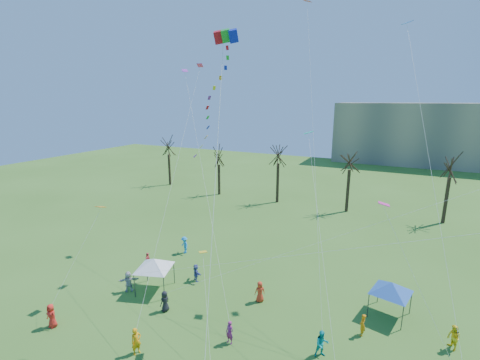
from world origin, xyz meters
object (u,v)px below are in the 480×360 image
at_px(canopy_tent_white, 154,264).
at_px(big_box_kite, 215,106).
at_px(distant_building, 467,136).
at_px(canopy_tent_blue, 391,287).

bearing_deg(canopy_tent_white, big_box_kite, -10.84).
height_order(distant_building, canopy_tent_blue, distant_building).
height_order(big_box_kite, canopy_tent_white, big_box_kite).
distance_m(canopy_tent_white, canopy_tent_blue, 18.70).
distance_m(distant_building, canopy_tent_white, 81.55).
height_order(canopy_tent_white, canopy_tent_blue, canopy_tent_white).
relative_size(distant_building, canopy_tent_blue, 16.94).
xyz_separation_m(distant_building, canopy_tent_white, (-31.44, -75.08, -5.05)).
xyz_separation_m(big_box_kite, canopy_tent_white, (-6.95, 1.33, -12.98)).
height_order(distant_building, big_box_kite, big_box_kite).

